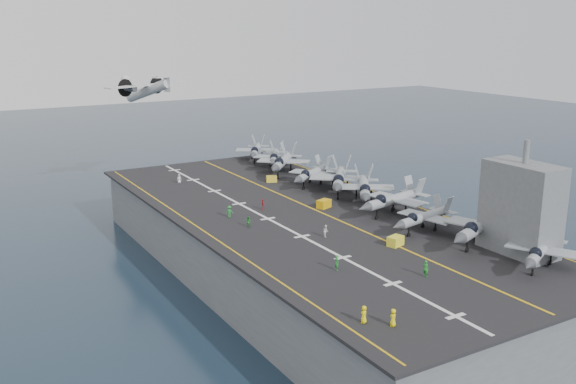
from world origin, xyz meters
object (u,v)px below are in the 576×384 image
tow_cart_a (395,241)px  transport_plane (148,91)px  island_superstructure (522,197)px  fighter_jet_0 (541,249)px

tow_cart_a → transport_plane: bearing=95.8°
tow_cart_a → island_superstructure: bearing=-40.0°
tow_cart_a → transport_plane: (-7.83, 76.98, 14.20)m
island_superstructure → transport_plane: 89.73m
fighter_jet_0 → tow_cart_a: (-10.36, 15.09, -1.56)m
fighter_jet_0 → island_superstructure: bearing=70.1°
island_superstructure → transport_plane: transport_plane is taller
transport_plane → island_superstructure: bearing=-77.1°
fighter_jet_0 → transport_plane: 94.70m
tow_cart_a → transport_plane: transport_plane is taller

